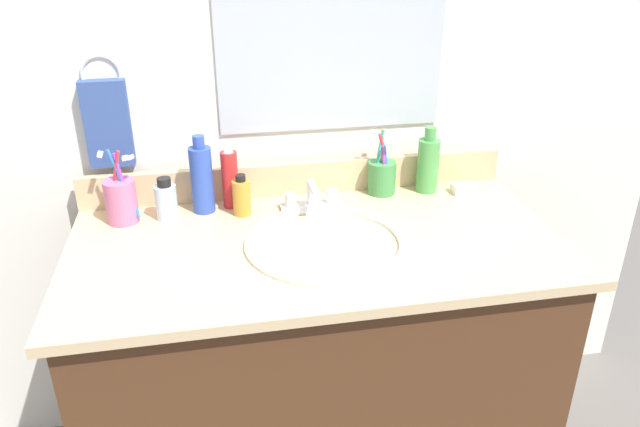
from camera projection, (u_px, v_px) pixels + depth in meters
The scene contains 17 objects.
vanity_cabinet at pixel (318, 371), 1.57m from camera, with size 1.11×0.55×0.73m, color #4C2D19.
countertop at pixel (318, 245), 1.41m from camera, with size 1.16×0.59×0.02m, color #D1B284.
backsplash at pixel (298, 178), 1.64m from camera, with size 1.16×0.02×0.09m, color #D1B284.
back_wall at pixel (296, 218), 1.76m from camera, with size 2.26×0.04×1.30m, color white.
mirror_panel at pixel (332, 21), 1.52m from camera, with size 0.60×0.01×0.56m, color #B2BCC6.
towel_ring at pixel (101, 74), 1.47m from camera, with size 0.10×0.10×0.01m, color silver.
hand_towel at pixel (108, 124), 1.50m from camera, with size 0.11×0.04×0.22m, color #334C8C.
sink_basin at pixel (326, 255), 1.40m from camera, with size 0.38×0.38×0.11m.
faucet at pixel (311, 200), 1.55m from camera, with size 0.16×0.10×0.08m.
bottle_toner_green at pixel (428, 164), 1.64m from camera, with size 0.06×0.06×0.18m.
bottle_gel_clear at pixel (166, 201), 1.49m from camera, with size 0.05×0.05×0.11m.
bottle_spray_red at pixel (230, 178), 1.55m from camera, with size 0.04×0.04×0.18m.
bottle_shampoo_blue at pixel (202, 178), 1.52m from camera, with size 0.06×0.06×0.20m.
bottle_oil_amber at pixel (242, 197), 1.52m from camera, with size 0.05×0.05×0.11m.
cup_pink at pixel (121, 200), 1.47m from camera, with size 0.09×0.08×0.19m.
cup_green at pixel (382, 175), 1.64m from camera, with size 0.08×0.08×0.18m.
soap_bar at pixel (464, 189), 1.66m from camera, with size 0.06×0.04×0.02m, color white.
Camera 1 is at (-0.23, -1.22, 1.42)m, focal length 33.65 mm.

